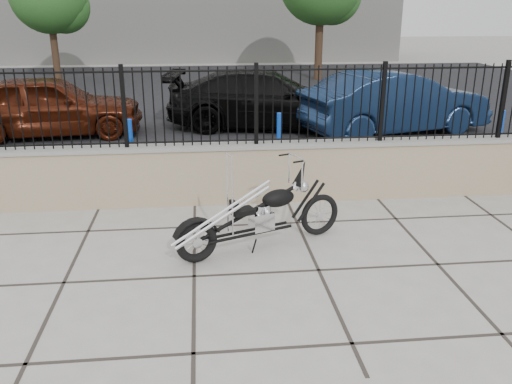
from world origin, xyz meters
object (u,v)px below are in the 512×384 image
Objects in this scene: car_red at (49,106)px; car_blue at (395,103)px; car_black at (266,99)px; chopper_motorcycle at (258,200)px.

car_red is 8.31m from car_blue.
car_black is 1.08× the size of car_blue.
chopper_motorcycle is 0.52× the size of car_red.
car_blue is (3.02, -1.04, 0.04)m from car_black.
car_red is 0.93× the size of car_blue.
chopper_motorcycle is 7.31m from car_black.
car_blue reaches higher than car_red.
chopper_motorcycle is 7.39m from car_blue.
chopper_motorcycle is 0.49× the size of car_blue.
car_black reaches higher than chopper_motorcycle.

